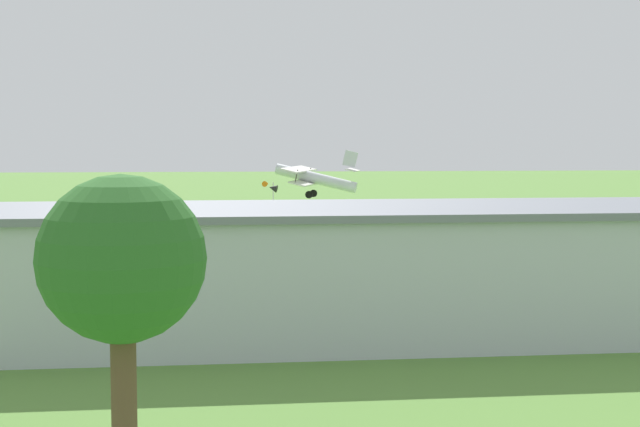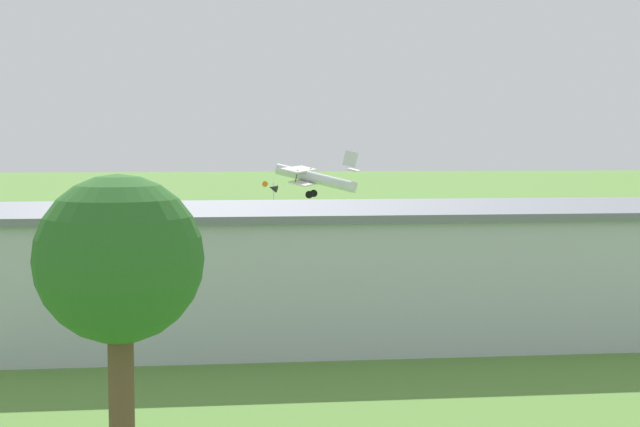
{
  "view_description": "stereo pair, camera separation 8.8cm",
  "coord_description": "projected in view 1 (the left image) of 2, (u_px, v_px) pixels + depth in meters",
  "views": [
    {
      "loc": [
        7.95,
        79.57,
        9.69
      ],
      "look_at": [
        1.03,
        11.59,
        4.19
      ],
      "focal_mm": 51.66,
      "sensor_mm": 36.0,
      "label": 1
    },
    {
      "loc": [
        7.86,
        79.57,
        9.69
      ],
      "look_at": [
        1.03,
        11.59,
        4.19
      ],
      "focal_mm": 51.66,
      "sensor_mm": 36.0,
      "label": 2
    }
  ],
  "objects": [
    {
      "name": "car_black",
      "position": [
        562.0,
        273.0,
        61.15
      ],
      "size": [
        2.28,
        4.73,
        1.61
      ],
      "color": "black",
      "rests_on": "ground_plane"
    },
    {
      "name": "person_by_parked_cars",
      "position": [
        450.0,
        265.0,
        64.66
      ],
      "size": [
        0.53,
        0.53,
        1.71
      ],
      "color": "#B23333",
      "rests_on": "ground_plane"
    },
    {
      "name": "tree_behind_hangar_left",
      "position": [
        122.0,
        265.0,
        21.26
      ],
      "size": [
        3.93,
        3.93,
        8.91
      ],
      "color": "brown",
      "rests_on": "ground_plane"
    },
    {
      "name": "windsock",
      "position": [
        267.0,
        187.0,
        95.42
      ],
      "size": [
        1.26,
        1.43,
        5.42
      ],
      "color": "silver",
      "rests_on": "ground_plane"
    },
    {
      "name": "person_crossing_taxiway",
      "position": [
        86.0,
        272.0,
        61.84
      ],
      "size": [
        0.5,
        0.5,
        1.56
      ],
      "color": "#B23333",
      "rests_on": "ground_plane"
    },
    {
      "name": "person_near_hangar_door",
      "position": [
        144.0,
        270.0,
        62.06
      ],
      "size": [
        0.41,
        0.41,
        1.77
      ],
      "color": "#B23333",
      "rests_on": "ground_plane"
    },
    {
      "name": "hangar",
      "position": [
        346.0,
        271.0,
        45.33
      ],
      "size": [
        36.09,
        11.41,
        6.42
      ],
      "color": "#B7BCC6",
      "rests_on": "ground_plane"
    },
    {
      "name": "ground_plane",
      "position": [
        318.0,
        251.0,
        80.48
      ],
      "size": [
        400.0,
        400.0,
        0.0
      ],
      "primitive_type": "plane",
      "color": "#568438"
    },
    {
      "name": "car_silver",
      "position": [
        3.0,
        284.0,
        56.43
      ],
      "size": [
        2.27,
        4.31,
        1.64
      ],
      "color": "#B7B7BC",
      "rests_on": "ground_plane"
    },
    {
      "name": "biplane",
      "position": [
        312.0,
        178.0,
        78.82
      ],
      "size": [
        7.99,
        8.57,
        4.11
      ],
      "color": "silver"
    }
  ]
}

